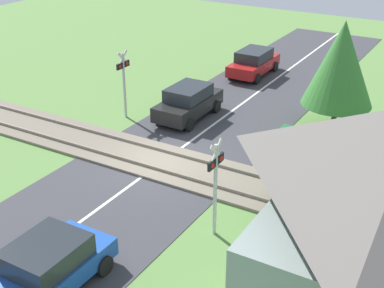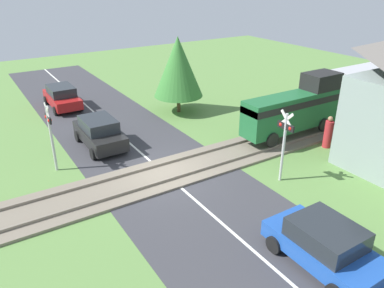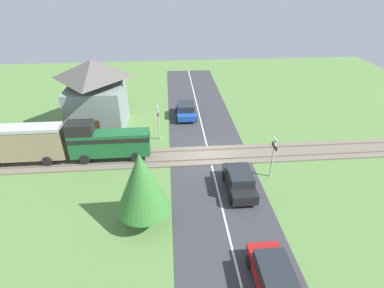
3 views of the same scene
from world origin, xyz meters
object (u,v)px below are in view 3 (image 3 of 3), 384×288
Objects in this scene: car_far_side at (186,110)px; pedestrian_by_station at (105,140)px; car_near_crossing at (239,181)px; car_behind_queue at (274,278)px; station_building at (97,96)px; train at (4,144)px; crossing_signal_east_approach at (158,118)px; crossing_signal_west_approach at (273,152)px.

pedestrian_by_station is (-5.78, 7.19, 0.01)m from car_far_side.
car_behind_queue is (-7.39, 0.00, -0.03)m from car_near_crossing.
car_behind_queue is at bearing -148.15° from station_building.
pedestrian_by_station is at bearing -74.82° from train.
car_behind_queue is at bearing -124.99° from train.
station_building is at bearing 46.63° from car_near_crossing.
car_near_crossing is 9.53m from crossing_signal_east_approach.
crossing_signal_west_approach is at bearing -152.91° from car_far_side.
car_far_side is at bearing 8.36° from car_behind_queue.
crossing_signal_east_approach is at bearing 52.58° from crossing_signal_west_approach.
crossing_signal_west_approach is at bearing -16.71° from car_behind_queue.
crossing_signal_west_approach is at bearing -123.46° from station_building.
train is at bearing 80.98° from crossing_signal_west_approach.
train is at bearing 105.17° from crossing_signal_east_approach.
crossing_signal_west_approach is (8.80, -2.64, 1.29)m from car_behind_queue.
car_behind_queue is at bearing -143.92° from pedestrian_by_station.
train reaches higher than car_near_crossing.
station_building reaches higher than train.
train is 12.41× the size of pedestrian_by_station.
car_far_side is 2.17× the size of pedestrian_by_station.
crossing_signal_east_approach is 1.89× the size of pedestrian_by_station.
car_near_crossing is 15.48m from station_building.
crossing_signal_west_approach is 10.28m from crossing_signal_east_approach.
car_near_crossing is 0.60× the size of station_building.
crossing_signal_west_approach and crossing_signal_east_approach have the same top height.
train reaches higher than pedestrian_by_station.
car_behind_queue is 21.20m from station_building.
pedestrian_by_station is (1.89, -6.97, -1.10)m from train.
train is 5.71× the size of car_far_side.
car_near_crossing is 1.21× the size of crossing_signal_east_approach.
car_behind_queue is at bearing 180.00° from car_near_crossing.
crossing_signal_west_approach is (1.41, -2.64, 1.26)m from car_near_crossing.
station_building is 4.85m from pedestrian_by_station.
pedestrian_by_station reaches higher than car_far_side.
crossing_signal_west_approach is at bearing -127.42° from crossing_signal_east_approach.
car_far_side is 19.81m from car_behind_queue.
car_near_crossing is at bearing 0.00° from car_behind_queue.
car_far_side is (12.21, 2.88, -0.04)m from car_near_crossing.
crossing_signal_west_approach reaches higher than car_far_side.
crossing_signal_east_approach reaches higher than car_near_crossing.
car_near_crossing is 7.39m from car_behind_queue.
crossing_signal_east_approach is 0.50× the size of station_building.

